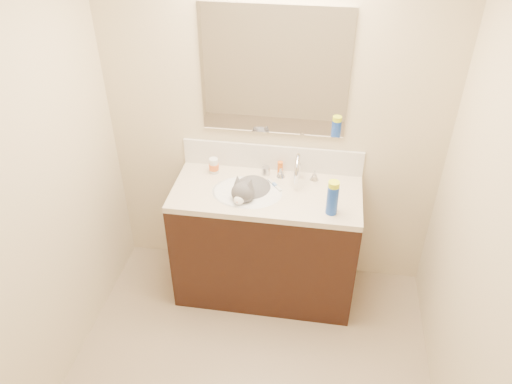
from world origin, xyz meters
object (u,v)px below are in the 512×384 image
(basin, at_px, (247,201))
(pill_bottle, at_px, (214,166))
(silver_jar, at_px, (266,171))
(amber_bottle, at_px, (280,168))
(cat, at_px, (251,194))
(spray_can, at_px, (332,200))
(vanity_cabinet, at_px, (266,245))
(faucet, at_px, (297,170))

(basin, height_order, pill_bottle, pill_bottle)
(silver_jar, bearing_deg, amber_bottle, 17.34)
(cat, xyz_separation_m, pill_bottle, (-0.27, 0.16, 0.09))
(basin, relative_size, pill_bottle, 4.20)
(pill_bottle, xyz_separation_m, spray_can, (0.79, -0.32, 0.04))
(vanity_cabinet, relative_size, basin, 2.67)
(cat, bearing_deg, pill_bottle, 164.55)
(silver_jar, bearing_deg, spray_can, -38.38)
(cat, bearing_deg, faucet, 40.59)
(pill_bottle, bearing_deg, spray_can, -22.30)
(basin, height_order, amber_bottle, amber_bottle)
(cat, relative_size, spray_can, 2.20)
(basin, distance_m, spray_can, 0.57)
(cat, height_order, pill_bottle, cat)
(vanity_cabinet, bearing_deg, faucet, 37.29)
(vanity_cabinet, distance_m, pill_bottle, 0.65)
(basin, height_order, faucet, faucet)
(basin, bearing_deg, pill_bottle, 143.56)
(pill_bottle, bearing_deg, basin, -36.44)
(vanity_cabinet, distance_m, cat, 0.43)
(faucet, bearing_deg, silver_jar, 166.95)
(amber_bottle, height_order, spray_can, spray_can)
(vanity_cabinet, height_order, spray_can, spray_can)
(pill_bottle, distance_m, spray_can, 0.85)
(vanity_cabinet, distance_m, basin, 0.40)
(cat, height_order, silver_jar, cat)
(cat, distance_m, pill_bottle, 0.33)
(cat, bearing_deg, vanity_cabinet, 14.64)
(pill_bottle, distance_m, silver_jar, 0.35)
(pill_bottle, bearing_deg, faucet, -2.24)
(vanity_cabinet, height_order, amber_bottle, amber_bottle)
(faucet, bearing_deg, pill_bottle, 177.76)
(silver_jar, bearing_deg, faucet, -13.05)
(pill_bottle, relative_size, amber_bottle, 1.20)
(vanity_cabinet, bearing_deg, spray_can, -21.72)
(vanity_cabinet, bearing_deg, silver_jar, 99.36)
(cat, height_order, amber_bottle, cat)
(silver_jar, height_order, amber_bottle, amber_bottle)
(vanity_cabinet, relative_size, silver_jar, 20.09)
(basin, bearing_deg, silver_jar, 67.52)
(basin, bearing_deg, vanity_cabinet, 14.04)
(faucet, relative_size, spray_can, 1.49)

